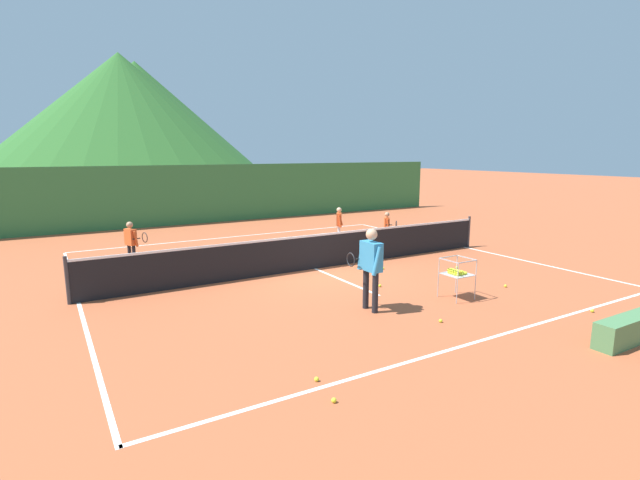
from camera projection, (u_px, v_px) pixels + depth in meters
ground_plane at (315, 269)px, 13.08m from camera, size 120.00×120.00×0.00m
line_baseline_near at (484, 340)px, 8.13m from camera, size 11.80×0.08×0.01m
line_baseline_far at (238, 236)px, 18.10m from camera, size 11.80×0.08×0.01m
line_sideline_west at (79, 303)px, 10.12m from camera, size 0.08×11.79×0.01m
line_sideline_east at (464, 247)px, 16.04m from camera, size 0.08×11.79×0.01m
line_service_center at (315, 269)px, 13.08m from camera, size 0.08×5.81×0.01m
tennis_net at (315, 251)px, 12.99m from camera, size 12.22×0.08×1.05m
instructor at (371, 262)px, 9.46m from camera, size 0.43×0.77×1.70m
student_0 at (131, 240)px, 13.10m from camera, size 0.56×0.54×1.30m
student_1 at (339, 222)px, 16.58m from camera, size 0.43×0.49×1.29m
student_2 at (387, 226)px, 16.03m from camera, size 0.40×0.67×1.19m
ball_cart at (457, 272)px, 10.33m from camera, size 0.58×0.58×0.90m
tennis_ball_0 at (592, 311)px, 9.52m from camera, size 0.07×0.07×0.07m
tennis_ball_1 at (505, 286)px, 11.28m from camera, size 0.07×0.07×0.07m
tennis_ball_2 at (383, 268)px, 13.01m from camera, size 0.07×0.07×0.07m
tennis_ball_3 at (441, 321)px, 8.95m from camera, size 0.07×0.07×0.07m
tennis_ball_4 at (334, 400)px, 6.09m from camera, size 0.07×0.07×0.07m
tennis_ball_5 at (380, 286)px, 11.31m from camera, size 0.07×0.07×0.07m
tennis_ball_6 at (457, 267)px, 13.09m from camera, size 0.07×0.07×0.07m
tennis_ball_7 at (317, 379)px, 6.65m from camera, size 0.07×0.07×0.07m
windscreen_fence at (204, 194)px, 21.31m from camera, size 25.96×0.08×2.64m
courtside_bench at (627, 330)px, 7.95m from camera, size 1.50×0.36×0.46m
hill_0 at (122, 113)px, 79.83m from camera, size 46.02×46.02×19.57m
hill_1 at (138, 117)px, 82.76m from camera, size 42.21×42.21×18.69m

